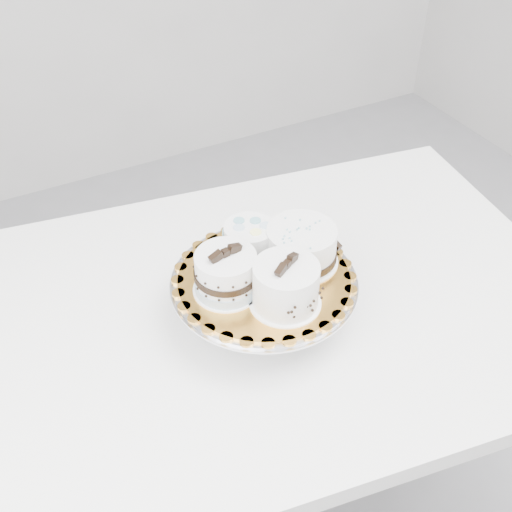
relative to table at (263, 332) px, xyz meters
name	(u,v)px	position (x,y,z in m)	size (l,w,h in m)	color
floor	(301,494)	(0.11, -0.02, -0.67)	(3.50, 3.50, 0.00)	gray
table	(263,332)	(0.00, 0.00, 0.00)	(1.28, 0.95, 0.75)	white
cake_stand	(264,291)	(-0.01, -0.03, 0.14)	(0.33, 0.33, 0.09)	gray
cake_board	(264,278)	(-0.01, -0.03, 0.17)	(0.30, 0.30, 0.00)	orange
cake_swirl	(286,286)	(-0.01, -0.10, 0.21)	(0.15, 0.15, 0.10)	white
cake_banded	(226,274)	(-0.09, -0.03, 0.21)	(0.12, 0.12, 0.09)	white
cake_dots	(250,241)	(-0.01, 0.04, 0.21)	(0.12, 0.12, 0.07)	white
cake_ribbon	(302,246)	(0.07, -0.02, 0.21)	(0.15, 0.15, 0.07)	white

